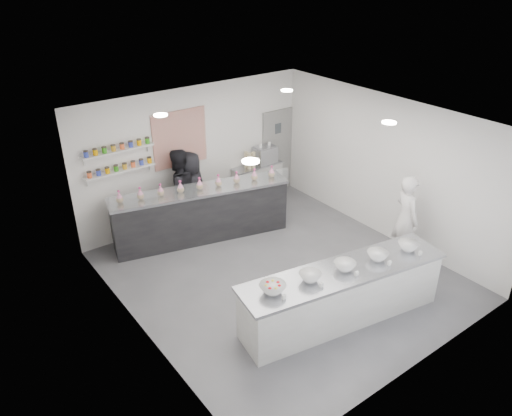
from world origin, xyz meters
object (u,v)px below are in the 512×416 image
(prep_counter, at_px, (342,295))
(staff_right, at_px, (191,191))
(back_bar, at_px, (201,214))
(espresso_machine, at_px, (265,155))
(woman_prep, at_px, (406,219))
(espresso_ledge, at_px, (257,183))
(staff_left, at_px, (179,192))

(prep_counter, bearing_deg, staff_right, 105.10)
(prep_counter, relative_size, back_bar, 0.97)
(back_bar, bearing_deg, staff_right, 94.75)
(espresso_machine, bearing_deg, prep_counter, -112.00)
(staff_right, bearing_deg, espresso_machine, 170.54)
(prep_counter, bearing_deg, woman_prep, 24.57)
(staff_right, bearing_deg, espresso_ledge, 171.09)
(espresso_machine, bearing_deg, staff_right, -175.20)
(prep_counter, bearing_deg, back_bar, 107.32)
(back_bar, bearing_deg, prep_counter, -68.27)
(woman_prep, bearing_deg, espresso_machine, 27.13)
(prep_counter, distance_m, back_bar, 3.66)
(back_bar, relative_size, staff_right, 2.11)
(espresso_ledge, height_order, staff_left, staff_left)
(prep_counter, height_order, back_bar, back_bar)
(espresso_machine, distance_m, staff_left, 2.45)
(espresso_machine, distance_m, woman_prep, 3.80)
(back_bar, xyz_separation_m, staff_right, (0.09, 0.55, 0.30))
(espresso_ledge, xyz_separation_m, staff_right, (-1.92, -0.18, 0.41))
(back_bar, distance_m, espresso_machine, 2.42)
(staff_left, distance_m, staff_right, 0.30)
(espresso_ledge, distance_m, staff_right, 1.97)
(espresso_ledge, bearing_deg, back_bar, -160.08)
(espresso_machine, height_order, staff_left, staff_left)
(back_bar, xyz_separation_m, espresso_ledge, (2.01, 0.73, -0.10))
(woman_prep, bearing_deg, staff_left, 58.77)
(espresso_machine, xyz_separation_m, staff_right, (-2.14, -0.18, -0.26))
(espresso_ledge, xyz_separation_m, staff_left, (-2.22, -0.18, 0.47))
(woman_prep, height_order, staff_left, staff_left)
(espresso_ledge, xyz_separation_m, espresso_machine, (0.22, 0.00, 0.67))
(espresso_machine, relative_size, staff_left, 0.28)
(espresso_ledge, bearing_deg, woman_prep, -78.67)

